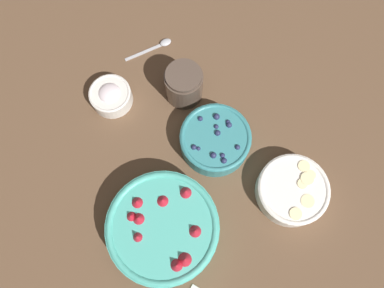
{
  "coord_description": "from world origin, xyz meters",
  "views": [
    {
      "loc": [
        0.16,
        -0.15,
        0.91
      ],
      "look_at": [
        -0.0,
        0.07,
        0.05
      ],
      "focal_mm": 35.0,
      "sensor_mm": 36.0,
      "label": 1
    }
  ],
  "objects_px": {
    "bowl_blueberries": "(215,140)",
    "bowl_bananas": "(292,190)",
    "bowl_strawberries": "(163,228)",
    "jar_chocolate": "(184,85)",
    "bowl_cream": "(111,96)"
  },
  "relations": [
    {
      "from": "bowl_strawberries",
      "to": "jar_chocolate",
      "type": "distance_m",
      "value": 0.36
    },
    {
      "from": "bowl_bananas",
      "to": "jar_chocolate",
      "type": "bearing_deg",
      "value": 170.16
    },
    {
      "from": "bowl_cream",
      "to": "jar_chocolate",
      "type": "bearing_deg",
      "value": 41.97
    },
    {
      "from": "bowl_blueberries",
      "to": "bowl_bananas",
      "type": "bearing_deg",
      "value": 1.49
    },
    {
      "from": "bowl_blueberries",
      "to": "bowl_bananas",
      "type": "distance_m",
      "value": 0.22
    },
    {
      "from": "jar_chocolate",
      "to": "bowl_strawberries",
      "type": "bearing_deg",
      "value": -61.3
    },
    {
      "from": "bowl_cream",
      "to": "bowl_bananas",
      "type": "bearing_deg",
      "value": 7.12
    },
    {
      "from": "bowl_strawberries",
      "to": "bowl_blueberries",
      "type": "xyz_separation_m",
      "value": [
        -0.03,
        0.24,
        -0.01
      ]
    },
    {
      "from": "bowl_blueberries",
      "to": "bowl_cream",
      "type": "distance_m",
      "value": 0.29
    },
    {
      "from": "bowl_strawberries",
      "to": "bowl_bananas",
      "type": "xyz_separation_m",
      "value": [
        0.19,
        0.25,
        -0.01
      ]
    },
    {
      "from": "bowl_bananas",
      "to": "bowl_cream",
      "type": "distance_m",
      "value": 0.51
    },
    {
      "from": "bowl_strawberries",
      "to": "bowl_cream",
      "type": "xyz_separation_m",
      "value": [
        -0.31,
        0.19,
        -0.02
      ]
    },
    {
      "from": "bowl_blueberries",
      "to": "bowl_bananas",
      "type": "relative_size",
      "value": 1.03
    },
    {
      "from": "bowl_blueberries",
      "to": "jar_chocolate",
      "type": "height_order",
      "value": "jar_chocolate"
    },
    {
      "from": "bowl_strawberries",
      "to": "jar_chocolate",
      "type": "bearing_deg",
      "value": 118.7
    }
  ]
}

